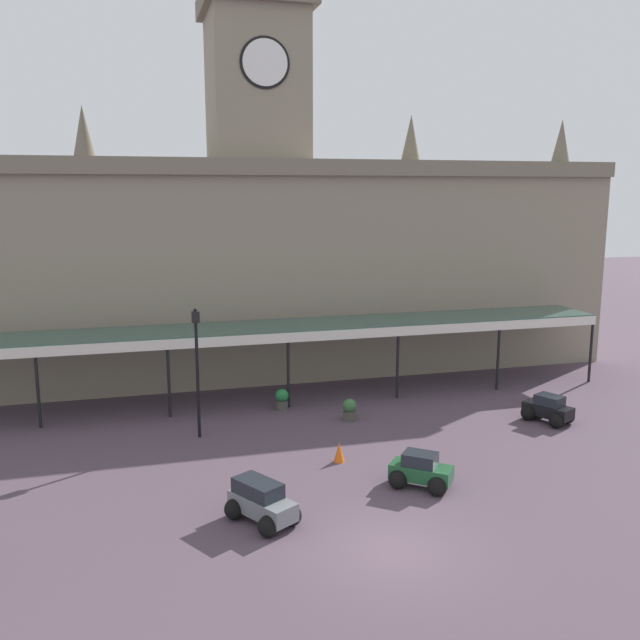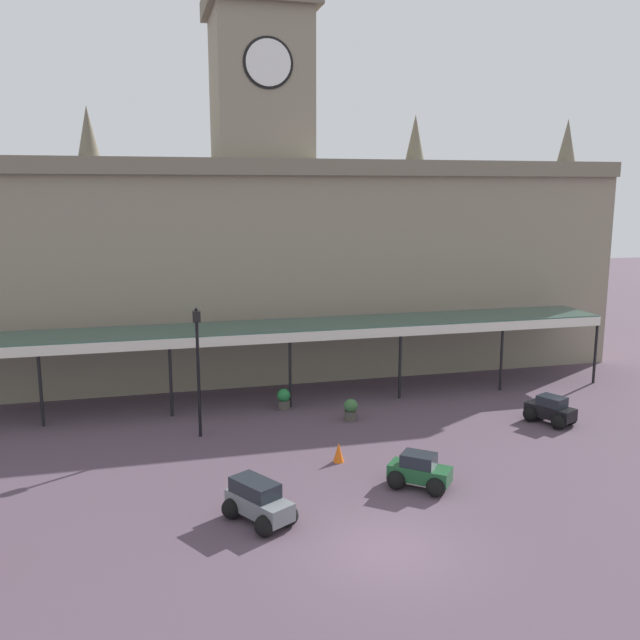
{
  "view_description": "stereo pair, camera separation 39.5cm",
  "coord_description": "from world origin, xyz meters",
  "views": [
    {
      "loc": [
        -6.54,
        -16.45,
        9.86
      ],
      "look_at": [
        0.0,
        7.63,
        5.11
      ],
      "focal_mm": 38.48,
      "sensor_mm": 36.0,
      "label": 1
    },
    {
      "loc": [
        -6.16,
        -16.55,
        9.86
      ],
      "look_at": [
        0.0,
        7.63,
        5.11
      ],
      "focal_mm": 38.48,
      "sensor_mm": 36.0,
      "label": 2
    }
  ],
  "objects": [
    {
      "name": "planter_by_canopy",
      "position": [
        2.15,
        10.69,
        0.49
      ],
      "size": [
        0.6,
        0.6,
        0.96
      ],
      "color": "#47423D",
      "rests_on": "ground"
    },
    {
      "name": "car_grey_estate",
      "position": [
        -3.21,
        2.52,
        0.56
      ],
      "size": [
        2.21,
        2.43,
        1.27
      ],
      "color": "slate",
      "rests_on": "ground"
    },
    {
      "name": "car_black_sedan",
      "position": [
        10.36,
        8.25,
        0.5
      ],
      "size": [
        2.02,
        2.24,
        1.19
      ],
      "color": "black",
      "rests_on": "ground"
    },
    {
      "name": "planter_forecourt_centre",
      "position": [
        -0.36,
        12.91,
        0.49
      ],
      "size": [
        0.6,
        0.6,
        0.96
      ],
      "color": "#47423D",
      "rests_on": "ground"
    },
    {
      "name": "traffic_cone",
      "position": [
        0.38,
        6.36,
        0.37
      ],
      "size": [
        0.4,
        0.4,
        0.74
      ],
      "primitive_type": "cone",
      "color": "orange",
      "rests_on": "ground"
    },
    {
      "name": "station_building",
      "position": [
        -0.0,
        20.2,
        6.34
      ],
      "size": [
        38.53,
        7.06,
        19.67
      ],
      "color": "gray",
      "rests_on": "ground"
    },
    {
      "name": "car_green_sedan",
      "position": [
        2.42,
        3.57,
        0.5
      ],
      "size": [
        2.24,
        2.18,
        1.19
      ],
      "color": "#1E512D",
      "rests_on": "ground"
    },
    {
      "name": "victorian_lamppost",
      "position": [
        -4.34,
        10.31,
        3.27
      ],
      "size": [
        0.3,
        0.3,
        5.31
      ],
      "color": "black",
      "rests_on": "ground"
    },
    {
      "name": "ground_plane",
      "position": [
        0.0,
        0.0,
        0.0
      ],
      "size": [
        140.0,
        140.0,
        0.0
      ],
      "primitive_type": "plane",
      "color": "#4F3E4C"
    },
    {
      "name": "entrance_canopy",
      "position": [
        0.0,
        14.45,
        3.44
      ],
      "size": [
        32.23,
        3.26,
        3.59
      ],
      "color": "#38564C",
      "rests_on": "ground"
    }
  ]
}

